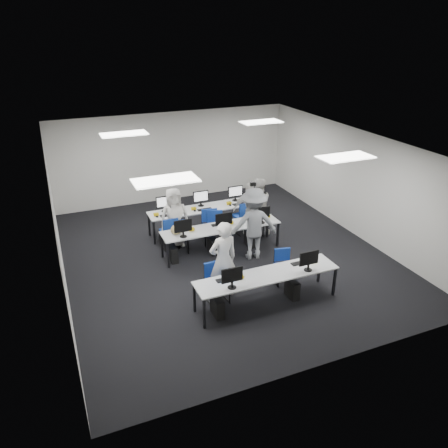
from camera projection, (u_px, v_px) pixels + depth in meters
name	position (u px, v px, depth m)	size (l,w,h in m)	color
room	(224.00, 202.00, 11.00)	(9.00, 9.02, 3.00)	black
ceiling_panels	(224.00, 144.00, 10.38)	(5.20, 4.60, 0.02)	white
desk_front	(267.00, 276.00, 9.32)	(3.20, 0.70, 0.73)	#BBBDC0
desk_mid	(221.00, 228.00, 11.51)	(3.20, 0.70, 0.73)	#BBBDC0
desk_back	(203.00, 210.00, 12.68)	(3.20, 0.70, 0.73)	#BBBDC0
equipment_front	(259.00, 291.00, 9.38)	(2.51, 0.41, 1.19)	#0C38A1
equipment_mid	(215.00, 241.00, 11.56)	(2.91, 0.41, 1.19)	white
equipment_back	(209.00, 218.00, 12.90)	(2.91, 0.41, 1.19)	white
chair_0	(217.00, 290.00, 9.58)	(0.48, 0.51, 0.89)	navy
chair_1	(283.00, 272.00, 10.29)	(0.48, 0.51, 0.81)	navy
chair_2	(180.00, 242.00, 11.72)	(0.49, 0.52, 0.83)	navy
chair_3	(211.00, 233.00, 12.14)	(0.53, 0.57, 0.94)	navy
chair_4	(254.00, 227.00, 12.59)	(0.44, 0.48, 0.82)	navy
chair_5	(169.00, 237.00, 11.92)	(0.46, 0.49, 0.91)	navy
chair_6	(215.00, 228.00, 12.46)	(0.59, 0.61, 0.92)	navy
chair_7	(243.00, 222.00, 12.76)	(0.53, 0.57, 0.98)	navy
handbag	(177.00, 229.00, 11.03)	(0.33, 0.21, 0.27)	#9D8C51
student_0	(223.00, 260.00, 9.51)	(0.66, 0.44, 1.82)	beige
student_1	(258.00, 207.00, 12.44)	(0.82, 0.64, 1.69)	beige
student_2	(174.00, 218.00, 11.78)	(0.81, 0.53, 1.66)	beige
student_3	(248.00, 209.00, 12.48)	(0.91, 0.38, 1.56)	beige
photographer	(254.00, 224.00, 11.11)	(1.23, 0.71, 1.91)	slate
dslr_camera	(253.00, 184.00, 10.85)	(0.14, 0.18, 0.10)	black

